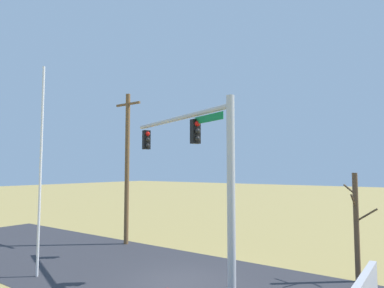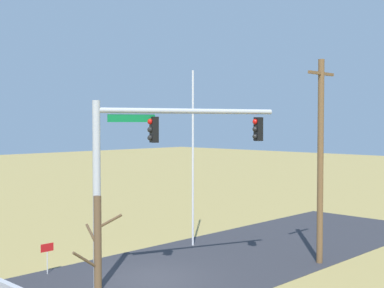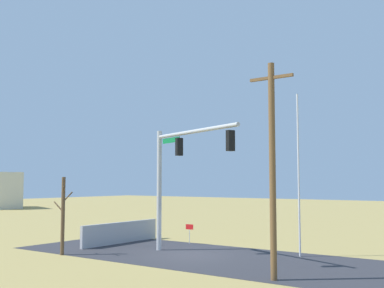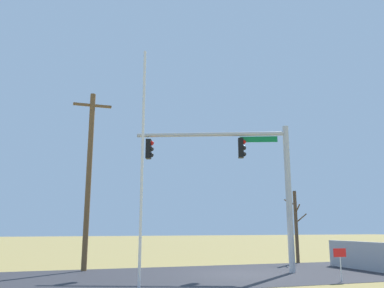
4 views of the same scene
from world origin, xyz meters
name	(u,v)px [view 1 (image 1 of 4)]	position (x,y,z in m)	size (l,w,h in m)	color
ground_plane	(178,282)	(0.00, 0.00, 0.00)	(160.00, 160.00, 0.00)	#9E894C
road_surface	(108,265)	(-4.00, 0.00, 0.01)	(28.00, 8.00, 0.01)	#2D2D33
signal_mast	(199,156)	(0.66, 0.41, 4.78)	(6.92, 2.87, 6.81)	#B2B5BA
flagpole	(41,169)	(-4.97, -2.78, 4.27)	(0.10, 0.10, 8.55)	silver
utility_pole	(127,165)	(-6.43, 3.38, 4.52)	(1.90, 0.26, 8.70)	brown
bare_tree	(357,225)	(5.55, 4.03, 2.12)	(1.27, 1.02, 4.13)	brown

